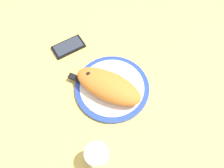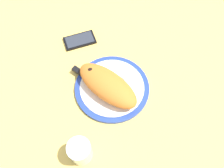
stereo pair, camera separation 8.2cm
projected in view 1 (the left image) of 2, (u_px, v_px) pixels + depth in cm
name	position (u px, v px, depth cm)	size (l,w,h in cm)	color
ground_plane	(112.00, 90.00, 87.11)	(150.00, 150.00, 3.00)	#DBB756
plate	(112.00, 88.00, 85.10)	(27.08, 27.08, 1.63)	#233D99
calzone	(109.00, 87.00, 80.53)	(26.08, 15.60, 6.75)	orange
fork	(121.00, 76.00, 86.30)	(15.69, 4.08, 0.40)	silver
knife	(88.00, 83.00, 84.57)	(21.82, 8.11, 1.20)	silver
smartphone	(68.00, 47.00, 94.11)	(10.36, 14.06, 1.16)	black
water_glass	(97.00, 157.00, 70.40)	(7.06, 7.06, 9.08)	silver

